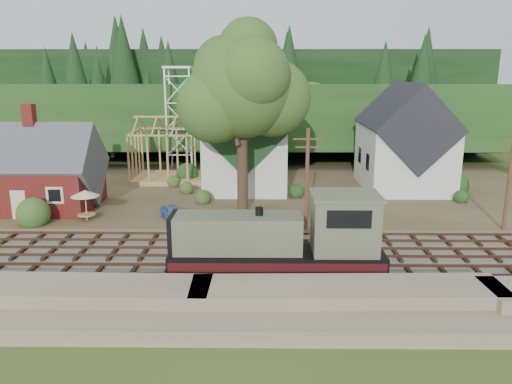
{
  "coord_description": "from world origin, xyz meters",
  "views": [
    {
      "loc": [
        3.61,
        -31.06,
        12.29
      ],
      "look_at": [
        3.19,
        6.0,
        3.0
      ],
      "focal_mm": 35.0,
      "sensor_mm": 36.0,
      "label": 1
    }
  ],
  "objects_px": {
    "car_red": "(412,179)",
    "patio_set": "(85,195)",
    "car_blue": "(173,213)",
    "locomotive": "(285,242)"
  },
  "relations": [
    {
      "from": "car_red",
      "to": "patio_set",
      "type": "height_order",
      "value": "patio_set"
    },
    {
      "from": "locomotive",
      "to": "car_blue",
      "type": "bearing_deg",
      "value": 129.21
    },
    {
      "from": "locomotive",
      "to": "car_blue",
      "type": "distance_m",
      "value": 13.63
    },
    {
      "from": "car_blue",
      "to": "patio_set",
      "type": "distance_m",
      "value": 7.1
    },
    {
      "from": "car_red",
      "to": "patio_set",
      "type": "distance_m",
      "value": 32.47
    },
    {
      "from": "locomotive",
      "to": "car_blue",
      "type": "height_order",
      "value": "locomotive"
    },
    {
      "from": "car_blue",
      "to": "car_red",
      "type": "distance_m",
      "value": 26.12
    },
    {
      "from": "locomotive",
      "to": "patio_set",
      "type": "bearing_deg",
      "value": 146.31
    },
    {
      "from": "locomotive",
      "to": "patio_set",
      "type": "distance_m",
      "value": 18.63
    },
    {
      "from": "car_blue",
      "to": "car_red",
      "type": "height_order",
      "value": "car_red"
    }
  ]
}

